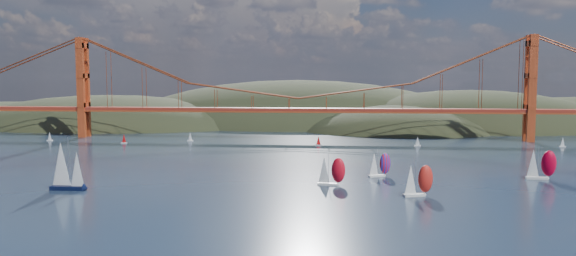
# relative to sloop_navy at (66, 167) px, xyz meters

# --- Properties ---
(ground) EXTENTS (1200.00, 1200.00, 0.00)m
(ground) POSITION_rel_sloop_navy_xyz_m (58.18, -37.19, -7.00)
(ground) COLOR black
(ground) RESTS_ON ground
(headlands) EXTENTS (725.00, 225.00, 96.00)m
(headlands) POSITION_rel_sloop_navy_xyz_m (103.13, 241.10, -19.45)
(headlands) COLOR black
(headlands) RESTS_ON ground
(bridge) EXTENTS (552.00, 12.00, 55.00)m
(bridge) POSITION_rel_sloop_navy_xyz_m (56.43, 142.81, 25.24)
(bridge) COLOR maroon
(bridge) RESTS_ON ground
(sloop_navy) EXTENTS (10.15, 5.70, 15.85)m
(sloop_navy) POSITION_rel_sloop_navy_xyz_m (0.00, 0.00, 0.00)
(sloop_navy) COLOR black
(sloop_navy) RESTS_ON ground
(racer_0) EXTENTS (8.73, 3.97, 9.87)m
(racer_0) POSITION_rel_sloop_navy_xyz_m (78.10, 14.17, -2.33)
(racer_0) COLOR silver
(racer_0) RESTS_ON ground
(racer_1) EXTENTS (8.93, 5.57, 9.99)m
(racer_1) POSITION_rel_sloop_navy_xyz_m (102.72, 0.69, -2.27)
(racer_1) COLOR silver
(racer_1) RESTS_ON ground
(racer_2) EXTENTS (9.48, 3.88, 10.89)m
(racer_2) POSITION_rel_sloop_navy_xyz_m (146.22, 31.02, -1.85)
(racer_2) COLOR silver
(racer_2) RESTS_ON ground
(racer_rwb) EXTENTS (8.03, 5.39, 8.98)m
(racer_rwb) POSITION_rel_sloop_navy_xyz_m (94.06, 31.01, -2.75)
(racer_rwb) COLOR silver
(racer_rwb) RESTS_ON ground
(distant_boat_1) EXTENTS (3.00, 2.00, 4.70)m
(distant_boat_1) POSITION_rel_sloop_navy_xyz_m (-71.05, 121.76, -4.59)
(distant_boat_1) COLOR silver
(distant_boat_1) RESTS_ON ground
(distant_boat_2) EXTENTS (3.00, 2.00, 4.70)m
(distant_boat_2) POSITION_rel_sloop_navy_xyz_m (-27.89, 114.59, -4.59)
(distant_boat_2) COLOR silver
(distant_boat_2) RESTS_ON ground
(distant_boat_3) EXTENTS (3.00, 2.00, 4.70)m
(distant_boat_3) POSITION_rel_sloop_navy_xyz_m (2.66, 127.71, -4.59)
(distant_boat_3) COLOR silver
(distant_boat_3) RESTS_ON ground
(distant_boat_4) EXTENTS (3.00, 2.00, 4.70)m
(distant_boat_4) POSITION_rel_sloop_navy_xyz_m (186.53, 119.46, -4.59)
(distant_boat_4) COLOR silver
(distant_boat_4) RESTS_ON ground
(distant_boat_8) EXTENTS (3.00, 2.00, 4.70)m
(distant_boat_8) POSITION_rel_sloop_navy_xyz_m (118.11, 117.06, -4.59)
(distant_boat_8) COLOR silver
(distant_boat_8) RESTS_ON ground
(distant_boat_9) EXTENTS (3.00, 2.00, 4.70)m
(distant_boat_9) POSITION_rel_sloop_navy_xyz_m (70.23, 115.11, -4.59)
(distant_boat_9) COLOR silver
(distant_boat_9) RESTS_ON ground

